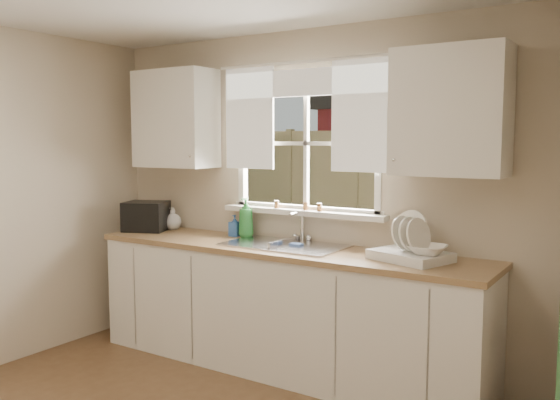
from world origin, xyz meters
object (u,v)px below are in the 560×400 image
Objects in this scene: cup at (141,226)px; black_appliance at (146,216)px; dish_rack at (411,250)px; soap_bottle_a at (246,218)px.

black_appliance reaches higher than cup.
dish_rack is 2.32m from cup.
cup is at bearing -103.81° from black_appliance.
soap_bottle_a reaches higher than black_appliance.
soap_bottle_a is at bearing -11.84° from black_appliance.
cup is at bearing -177.59° from dish_rack.
black_appliance is (-0.91, -0.18, -0.03)m from soap_bottle_a.
dish_rack reaches higher than cup.
soap_bottle_a is 0.93× the size of black_appliance.
cup is (-0.90, -0.26, -0.11)m from soap_bottle_a.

